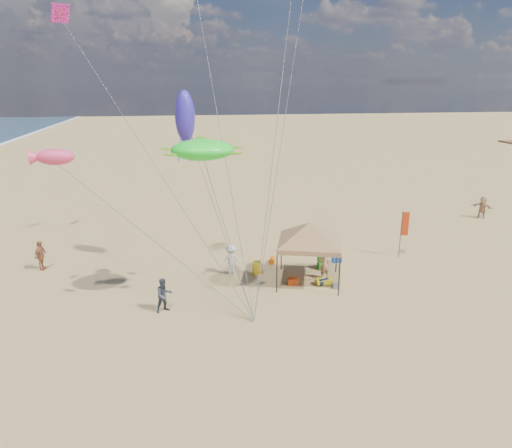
# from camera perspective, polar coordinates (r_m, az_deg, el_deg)

# --- Properties ---
(ground) EXTENTS (280.00, 280.00, 0.00)m
(ground) POSITION_cam_1_polar(r_m,az_deg,el_deg) (21.78, 1.30, -12.44)
(ground) COLOR tan
(ground) RESTS_ON ground
(canopy_tent) EXTENTS (6.28, 6.28, 4.03)m
(canopy_tent) POSITION_cam_1_polar(r_m,az_deg,el_deg) (25.17, 6.62, -0.07)
(canopy_tent) COLOR black
(canopy_tent) RESTS_ON ground
(feather_flag) EXTENTS (0.46, 0.13, 3.04)m
(feather_flag) POSITION_cam_1_polar(r_m,az_deg,el_deg) (30.53, 17.74, -0.31)
(feather_flag) COLOR black
(feather_flag) RESTS_ON ground
(cooler_red) EXTENTS (0.54, 0.38, 0.38)m
(cooler_red) POSITION_cam_1_polar(r_m,az_deg,el_deg) (25.85, 4.52, -7.04)
(cooler_red) COLOR #D84611
(cooler_red) RESTS_ON ground
(cooler_blue) EXTENTS (0.54, 0.38, 0.38)m
(cooler_blue) POSITION_cam_1_polar(r_m,az_deg,el_deg) (29.25, 9.90, -4.31)
(cooler_blue) COLOR navy
(cooler_blue) RESTS_ON ground
(bag_navy) EXTENTS (0.69, 0.54, 0.36)m
(bag_navy) POSITION_cam_1_polar(r_m,az_deg,el_deg) (26.00, 8.30, -7.06)
(bag_navy) COLOR #0D1639
(bag_navy) RESTS_ON ground
(bag_orange) EXTENTS (0.54, 0.69, 0.36)m
(bag_orange) POSITION_cam_1_polar(r_m,az_deg,el_deg) (28.72, 2.00, -4.48)
(bag_orange) COLOR #D3570B
(bag_orange) RESTS_ON ground
(chair_green) EXTENTS (0.50, 0.50, 0.70)m
(chair_green) POSITION_cam_1_polar(r_m,az_deg,el_deg) (28.09, 8.13, -4.79)
(chair_green) COLOR #22961B
(chair_green) RESTS_ON ground
(chair_yellow) EXTENTS (0.50, 0.50, 0.70)m
(chair_yellow) POSITION_cam_1_polar(r_m,az_deg,el_deg) (27.16, 0.13, -5.39)
(chair_yellow) COLOR gold
(chair_yellow) RESTS_ON ground
(crate_grey) EXTENTS (0.34, 0.30, 0.28)m
(crate_grey) POSITION_cam_1_polar(r_m,az_deg,el_deg) (25.72, 9.75, -7.50)
(crate_grey) COLOR slate
(crate_grey) RESTS_ON ground
(beach_cart) EXTENTS (0.90, 0.50, 0.24)m
(beach_cart) POSITION_cam_1_polar(r_m,az_deg,el_deg) (26.04, 8.37, -6.96)
(beach_cart) COLOR gold
(beach_cart) RESTS_ON ground
(person_near_a) EXTENTS (0.64, 0.45, 1.68)m
(person_near_a) POSITION_cam_1_polar(r_m,az_deg,el_deg) (26.56, 8.41, -4.98)
(person_near_a) COLOR tan
(person_near_a) RESTS_ON ground
(person_near_b) EXTENTS (1.04, 0.95, 1.72)m
(person_near_b) POSITION_cam_1_polar(r_m,az_deg,el_deg) (23.10, -11.23, -8.57)
(person_near_b) COLOR #313843
(person_near_b) RESTS_ON ground
(person_near_c) EXTENTS (1.22, 0.80, 1.77)m
(person_near_c) POSITION_cam_1_polar(r_m,az_deg,el_deg) (26.95, -3.11, -4.38)
(person_near_c) COLOR silver
(person_near_c) RESTS_ON ground
(person_far_a) EXTENTS (0.72, 1.14, 1.81)m
(person_far_a) POSITION_cam_1_polar(r_m,az_deg,el_deg) (30.28, -24.97, -3.52)
(person_far_a) COLOR #A35D3E
(person_far_a) RESTS_ON ground
(person_far_c) EXTENTS (1.45, 1.66, 1.81)m
(person_far_c) POSITION_cam_1_polar(r_m,az_deg,el_deg) (42.22, 26.07, 1.87)
(person_far_c) COLOR tan
(person_far_c) RESTS_ON ground
(turtle_kite) EXTENTS (3.29, 2.87, 0.95)m
(turtle_kite) POSITION_cam_1_polar(r_m,az_deg,el_deg) (21.28, -6.60, 9.05)
(turtle_kite) COLOR #21FF2B
(turtle_kite) RESTS_ON ground
(fish_kite) EXTENTS (1.81, 1.19, 0.74)m
(fish_kite) POSITION_cam_1_polar(r_m,az_deg,el_deg) (22.70, -23.45, 7.59)
(fish_kite) COLOR #F63B6E
(fish_kite) RESTS_ON ground
(squid_kite) EXTENTS (1.33, 1.33, 2.84)m
(squid_kite) POSITION_cam_1_polar(r_m,az_deg,el_deg) (26.18, -8.73, 12.91)
(squid_kite) COLOR #3527AC
(squid_kite) RESTS_ON ground
(stunt_kite_pink) EXTENTS (1.20, 1.05, 1.02)m
(stunt_kite_pink) POSITION_cam_1_polar(r_m,az_deg,el_deg) (32.60, -22.92, 22.76)
(stunt_kite_pink) COLOR #D02091
(stunt_kite_pink) RESTS_ON ground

